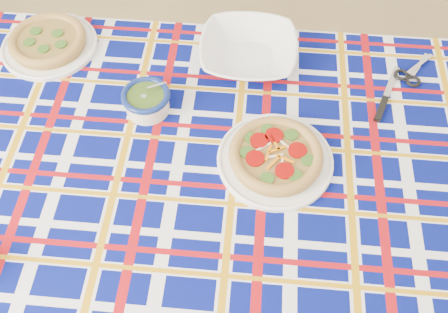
{
  "coord_description": "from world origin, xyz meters",
  "views": [
    {
      "loc": [
        -0.14,
        -0.31,
        1.7
      ],
      "look_at": [
        -0.08,
        0.36,
        0.72
      ],
      "focal_mm": 40.0,
      "sensor_mm": 36.0,
      "label": 1
    }
  ],
  "objects_px": {
    "dining_table": "(208,171)",
    "serving_bowl": "(248,52)",
    "main_focaccia_plate": "(276,155)",
    "pesto_bowl": "(146,100)"
  },
  "relations": [
    {
      "from": "dining_table",
      "to": "main_focaccia_plate",
      "type": "bearing_deg",
      "value": -1.47
    },
    {
      "from": "serving_bowl",
      "to": "main_focaccia_plate",
      "type": "bearing_deg",
      "value": -86.24
    },
    {
      "from": "main_focaccia_plate",
      "to": "serving_bowl",
      "type": "height_order",
      "value": "serving_bowl"
    },
    {
      "from": "main_focaccia_plate",
      "to": "serving_bowl",
      "type": "relative_size",
      "value": 1.08
    },
    {
      "from": "dining_table",
      "to": "serving_bowl",
      "type": "xyz_separation_m",
      "value": [
        0.14,
        0.31,
        0.1
      ]
    },
    {
      "from": "pesto_bowl",
      "to": "serving_bowl",
      "type": "relative_size",
      "value": 0.47
    },
    {
      "from": "dining_table",
      "to": "serving_bowl",
      "type": "height_order",
      "value": "serving_bowl"
    },
    {
      "from": "dining_table",
      "to": "main_focaccia_plate",
      "type": "xyz_separation_m",
      "value": [
        0.16,
        -0.03,
        0.1
      ]
    },
    {
      "from": "dining_table",
      "to": "pesto_bowl",
      "type": "bearing_deg",
      "value": 142.14
    },
    {
      "from": "main_focaccia_plate",
      "to": "pesto_bowl",
      "type": "distance_m",
      "value": 0.36
    }
  ]
}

